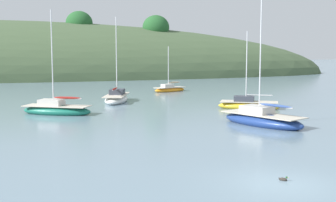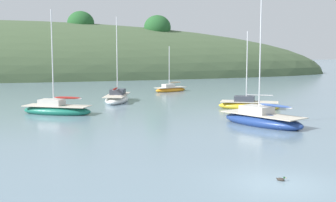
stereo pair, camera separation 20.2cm
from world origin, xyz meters
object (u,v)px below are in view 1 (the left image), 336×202
object	(u,v)px
duck_lead	(283,179)
sailboat_red_portside	(262,119)
sailboat_blue_center	(56,110)
sailboat_black_sloop	(117,98)
sailboat_grey_yawl	(170,89)
sailboat_teal_outer	(248,105)

from	to	relation	value
duck_lead	sailboat_red_portside	bearing A→B (deg)	68.71
sailboat_red_portside	duck_lead	xyz separation A→B (m)	(-5.14, -13.19, -0.37)
sailboat_red_portside	duck_lead	distance (m)	14.16
sailboat_blue_center	sailboat_black_sloop	world-z (taller)	sailboat_black_sloop
sailboat_black_sloop	duck_lead	xyz separation A→B (m)	(3.42, -30.20, -0.35)
sailboat_black_sloop	duck_lead	bearing A→B (deg)	-83.55
sailboat_black_sloop	sailboat_red_portside	bearing A→B (deg)	-63.29
sailboat_black_sloop	sailboat_grey_yawl	world-z (taller)	sailboat_black_sloop
sailboat_red_portside	sailboat_grey_yawl	distance (m)	27.21
sailboat_black_sloop	sailboat_grey_yawl	size ratio (longest dim) A/B	1.51
sailboat_black_sloop	duck_lead	world-z (taller)	sailboat_black_sloop
sailboat_grey_yawl	sailboat_black_sloop	bearing A→B (deg)	-128.58
sailboat_teal_outer	sailboat_black_sloop	xyz separation A→B (m)	(-11.26, 8.21, 0.05)
sailboat_red_portside	sailboat_black_sloop	distance (m)	19.04
sailboat_black_sloop	sailboat_grey_yawl	bearing A→B (deg)	51.42
sailboat_teal_outer	sailboat_black_sloop	world-z (taller)	sailboat_black_sloop
sailboat_grey_yawl	duck_lead	world-z (taller)	sailboat_grey_yawl
sailboat_red_portside	sailboat_black_sloop	world-z (taller)	sailboat_red_portside
sailboat_grey_yawl	sailboat_teal_outer	bearing A→B (deg)	-80.37
sailboat_blue_center	sailboat_grey_yawl	bearing A→B (deg)	51.71
sailboat_grey_yawl	sailboat_red_portside	bearing A→B (deg)	-89.11
sailboat_teal_outer	sailboat_red_portside	bearing A→B (deg)	-107.07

